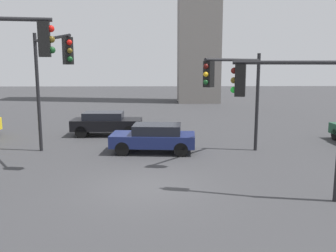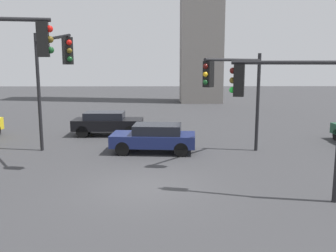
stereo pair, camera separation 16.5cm
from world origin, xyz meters
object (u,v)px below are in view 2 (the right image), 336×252
traffic_light_0 (235,84)px  car_1 (107,123)px  traffic_light_3 (51,69)px  traffic_light_2 (285,97)px  car_3 (154,137)px

traffic_light_0 → car_1: bearing=-89.7°
traffic_light_3 → car_1: size_ratio=1.38×
traffic_light_0 → traffic_light_2: traffic_light_0 is taller
traffic_light_0 → traffic_light_2: (0.65, -4.67, -0.14)m
traffic_light_0 → traffic_light_3: 7.85m
traffic_light_3 → traffic_light_2: bearing=27.2°
car_1 → traffic_light_3: bearing=-104.5°
car_3 → car_1: bearing=-51.4°
traffic_light_0 → car_1: 8.80m
traffic_light_3 → car_3: traffic_light_3 is taller
traffic_light_3 → traffic_light_0: bearing=55.9°
traffic_light_0 → traffic_light_3: (-7.82, 0.08, 0.62)m
traffic_light_2 → traffic_light_0: bearing=-65.8°
car_1 → car_3: bearing=-55.1°
traffic_light_2 → car_1: bearing=-39.4°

